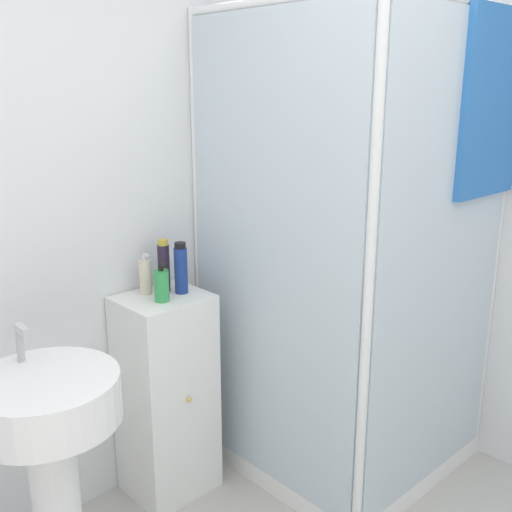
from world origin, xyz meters
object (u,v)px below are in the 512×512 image
object	(u,v)px
soap_dispenser	(162,285)
shampoo_bottle_tall_black	(164,266)
lotion_bottle_white	(145,277)
shampoo_bottle_blue	(181,269)
sink	(50,443)

from	to	relation	value
soap_dispenser	shampoo_bottle_tall_black	distance (m)	0.13
soap_dispenser	shampoo_bottle_tall_black	xyz separation A→B (m)	(0.08, 0.10, 0.04)
soap_dispenser	lotion_bottle_white	xyz separation A→B (m)	(0.00, 0.12, 0.01)
shampoo_bottle_tall_black	lotion_bottle_white	world-z (taller)	shampoo_bottle_tall_black
shampoo_bottle_blue	lotion_bottle_white	xyz separation A→B (m)	(-0.11, 0.09, -0.03)
shampoo_bottle_blue	sink	bearing A→B (deg)	-158.97
soap_dispenser	lotion_bottle_white	bearing A→B (deg)	87.92
sink	shampoo_bottle_blue	size ratio (longest dim) A/B	4.67
sink	shampoo_bottle_blue	bearing A→B (deg)	21.03
shampoo_bottle_tall_black	shampoo_bottle_blue	world-z (taller)	shampoo_bottle_tall_black
sink	shampoo_bottle_tall_black	size ratio (longest dim) A/B	4.51
soap_dispenser	lotion_bottle_white	distance (m)	0.12
shampoo_bottle_tall_black	shampoo_bottle_blue	xyz separation A→B (m)	(0.04, -0.07, -0.00)
sink	lotion_bottle_white	bearing A→B (deg)	31.19
shampoo_bottle_tall_black	shampoo_bottle_blue	bearing A→B (deg)	-59.12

